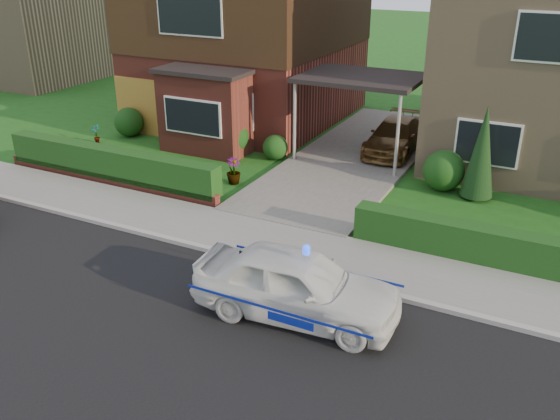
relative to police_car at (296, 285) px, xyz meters
The scene contains 22 objects.
ground 2.79m from the police_car, 142.85° to the right, with size 120.00×120.00×0.00m, color #195015.
road 2.79m from the police_car, 142.85° to the right, with size 60.00×6.00×0.02m, color black.
kerb 2.65m from the police_car, 146.67° to the left, with size 60.00×0.16×0.12m, color #9E9993.
sidewalk 3.34m from the police_car, 131.13° to the left, with size 60.00×2.00×0.10m, color slate.
driveway 9.63m from the police_car, 102.96° to the left, with size 3.80×12.00×0.12m, color #666059.
house_left 14.95m from the police_car, 122.90° to the left, with size 7.50×9.53×7.25m.
carport_link 9.77m from the police_car, 103.02° to the left, with size 3.80×3.00×2.77m.
garage_door 13.33m from the police_car, 141.32° to the left, with size 2.20×0.10×2.10m, color #996921.
dwarf_wall 8.77m from the police_car, 155.25° to the left, with size 7.70×0.25×0.36m, color maroon.
hedge_left 8.85m from the police_car, 154.36° to the left, with size 7.50×0.55×0.90m, color #163912.
hedge_right 5.25m from the police_car, 45.56° to the left, with size 7.50×0.55×0.80m, color #163912.
shrub_left_far 13.25m from the police_car, 143.56° to the left, with size 1.08×1.08×1.08m, color #163912.
shrub_left_mid 9.83m from the police_car, 128.76° to the left, with size 1.32×1.32×1.32m, color #163912.
shrub_left_near 9.18m from the police_car, 119.76° to the left, with size 0.84×0.84×0.84m, color #163912.
shrub_right_near 7.84m from the police_car, 82.34° to the left, with size 1.20×1.20×1.20m, color #163912.
conifer_a 7.86m from the police_car, 74.88° to the left, with size 0.90×0.90×2.60m, color black.
neighbour_left 26.48m from the police_car, 147.04° to the left, with size 6.50×7.00×5.20m, color #A08462.
police_car is the anchor object (origin of this frame).
driveway_car 10.31m from the police_car, 96.43° to the left, with size 1.51×3.70×1.08m, color brown.
potted_plant_a 12.99m from the police_car, 149.24° to the left, with size 0.35×0.24×0.67m, color gray.
potted_plant_b 11.73m from the police_car, 158.14° to the left, with size 0.44×0.35×0.80m, color gray.
potted_plant_c 7.16m from the police_car, 130.62° to the left, with size 0.44×0.44×0.79m, color gray.
Camera 1 is at (6.24, -7.13, 6.57)m, focal length 38.00 mm.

